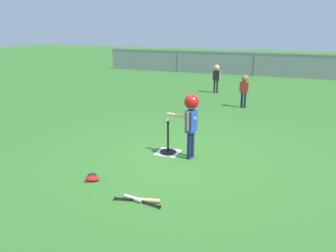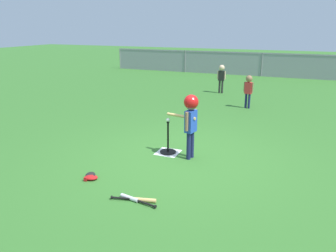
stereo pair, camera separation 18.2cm
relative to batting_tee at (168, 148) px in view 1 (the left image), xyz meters
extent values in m
plane|color=#336B28|center=(0.36, -0.19, -0.10)|extent=(60.00, 60.00, 0.00)
cube|color=white|center=(0.00, 0.00, -0.09)|extent=(0.44, 0.44, 0.01)
cylinder|color=black|center=(0.00, 0.00, -0.09)|extent=(0.32, 0.32, 0.03)
cylinder|color=black|center=(0.00, 0.00, 0.23)|extent=(0.04, 0.04, 0.61)
cylinder|color=black|center=(0.00, 0.00, 0.53)|extent=(0.06, 0.06, 0.02)
sphere|color=white|center=(0.00, 0.00, 0.57)|extent=(0.07, 0.07, 0.07)
cylinder|color=#191E4C|center=(0.48, -0.16, 0.16)|extent=(0.08, 0.08, 0.53)
cylinder|color=#191E4C|center=(0.51, -0.05, 0.16)|extent=(0.08, 0.08, 0.53)
cube|color=#2347B7|center=(0.50, -0.10, 0.63)|extent=(0.18, 0.26, 0.41)
cylinder|color=#8C6647|center=(0.47, -0.25, 0.66)|extent=(0.06, 0.06, 0.35)
cylinder|color=#8C6647|center=(0.53, 0.04, 0.66)|extent=(0.06, 0.06, 0.35)
sphere|color=#8C6647|center=(0.50, -0.10, 0.97)|extent=(0.23, 0.23, 0.23)
sphere|color=red|center=(0.50, -0.10, 0.99)|extent=(0.27, 0.27, 0.27)
cylinder|color=#DBB266|center=(0.29, -0.06, 0.70)|extent=(0.60, 0.18, 0.06)
cylinder|color=#262626|center=(-0.42, 6.22, 0.13)|extent=(0.07, 0.07, 0.46)
cylinder|color=#262626|center=(-0.52, 6.21, 0.13)|extent=(0.07, 0.07, 0.46)
cube|color=black|center=(-0.47, 6.21, 0.55)|extent=(0.21, 0.14, 0.36)
cylinder|color=beige|center=(-0.34, 6.22, 0.57)|extent=(0.05, 0.05, 0.31)
cylinder|color=beige|center=(-0.60, 6.20, 0.57)|extent=(0.05, 0.05, 0.31)
sphere|color=beige|center=(-0.47, 6.21, 0.84)|extent=(0.21, 0.21, 0.21)
cylinder|color=#191E4C|center=(0.88, 4.26, 0.12)|extent=(0.07, 0.07, 0.45)
cylinder|color=#191E4C|center=(0.78, 4.28, 0.12)|extent=(0.07, 0.07, 0.45)
cube|color=red|center=(0.83, 4.27, 0.52)|extent=(0.22, 0.15, 0.35)
cylinder|color=#8C6647|center=(0.95, 4.24, 0.55)|extent=(0.05, 0.05, 0.30)
cylinder|color=#8C6647|center=(0.71, 4.29, 0.55)|extent=(0.05, 0.05, 0.30)
sphere|color=#8C6647|center=(0.83, 4.27, 0.80)|extent=(0.20, 0.20, 0.20)
cylinder|color=silver|center=(0.19, -1.90, -0.07)|extent=(0.31, 0.11, 0.06)
cylinder|color=black|center=(0.49, -1.95, -0.07)|extent=(0.30, 0.08, 0.03)
cylinder|color=black|center=(0.64, -1.97, -0.07)|extent=(0.02, 0.05, 0.05)
cylinder|color=#DBB266|center=(0.42, -1.87, -0.07)|extent=(0.33, 0.14, 0.06)
cylinder|color=black|center=(0.10, -1.95, -0.07)|extent=(0.33, 0.10, 0.03)
cylinder|color=black|center=(-0.06, -1.99, -0.07)|extent=(0.03, 0.05, 0.05)
ellipsoid|color=black|center=(-0.77, -1.51, -0.06)|extent=(0.23, 0.26, 0.07)
cube|color=black|center=(-0.68, -1.54, -0.06)|extent=(0.06, 0.06, 0.06)
ellipsoid|color=#B21919|center=(-0.71, -1.57, -0.06)|extent=(0.25, 0.20, 0.07)
cube|color=#B21919|center=(-0.75, -1.66, -0.06)|extent=(0.06, 0.05, 0.06)
cylinder|color=slate|center=(-7.64, 11.07, 0.48)|extent=(0.06, 0.06, 1.15)
cylinder|color=slate|center=(-3.64, 11.07, 0.48)|extent=(0.06, 0.06, 1.15)
cylinder|color=slate|center=(0.36, 11.07, 0.48)|extent=(0.06, 0.06, 1.15)
cube|color=gray|center=(0.36, 11.07, 0.99)|extent=(16.00, 0.03, 0.03)
cube|color=gray|center=(0.36, 11.07, 0.48)|extent=(16.00, 0.01, 1.15)
camera|label=1|loc=(2.14, -5.60, 2.31)|focal=34.70mm
camera|label=2|loc=(2.31, -5.53, 2.31)|focal=34.70mm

